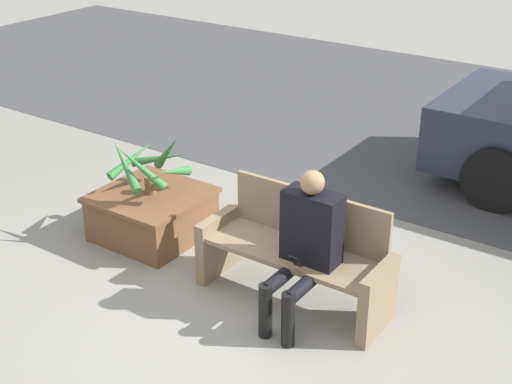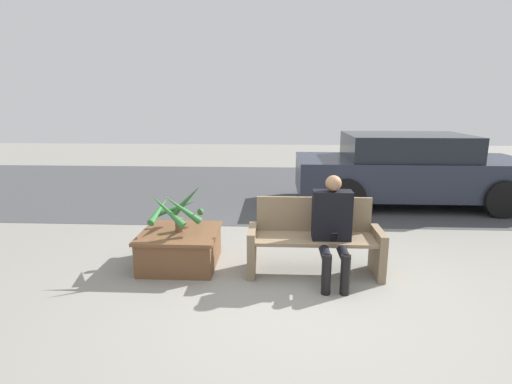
# 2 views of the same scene
# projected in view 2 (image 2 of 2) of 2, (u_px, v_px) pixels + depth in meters

# --- Properties ---
(ground_plane) EXTENTS (30.00, 30.00, 0.00)m
(ground_plane) POSITION_uv_depth(u_px,v_px,m) (294.00, 297.00, 4.24)
(ground_plane) COLOR gray
(road_surface) EXTENTS (20.00, 6.00, 0.01)m
(road_surface) POSITION_uv_depth(u_px,v_px,m) (284.00, 188.00, 9.48)
(road_surface) COLOR #424244
(road_surface) RESTS_ON ground_plane
(bench) EXTENTS (1.58, 0.53, 0.89)m
(bench) POSITION_uv_depth(u_px,v_px,m) (314.00, 239.00, 4.78)
(bench) COLOR #7A664C
(bench) RESTS_ON ground_plane
(person_seated) EXTENTS (0.44, 0.64, 1.22)m
(person_seated) POSITION_uv_depth(u_px,v_px,m) (333.00, 224.00, 4.53)
(person_seated) COLOR black
(person_seated) RESTS_ON ground_plane
(planter_box) EXTENTS (0.95, 0.94, 0.44)m
(planter_box) POSITION_uv_depth(u_px,v_px,m) (180.00, 247.00, 5.01)
(planter_box) COLOR brown
(planter_box) RESTS_ON ground_plane
(potted_plant) EXTENTS (0.72, 0.74, 0.59)m
(potted_plant) POSITION_uv_depth(u_px,v_px,m) (179.00, 209.00, 4.92)
(potted_plant) COLOR brown
(potted_plant) RESTS_ON planter_box
(parked_car) EXTENTS (4.41, 1.98, 1.40)m
(parked_car) POSITION_uv_depth(u_px,v_px,m) (408.00, 170.00, 7.90)
(parked_car) COLOR #232838
(parked_car) RESTS_ON ground_plane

